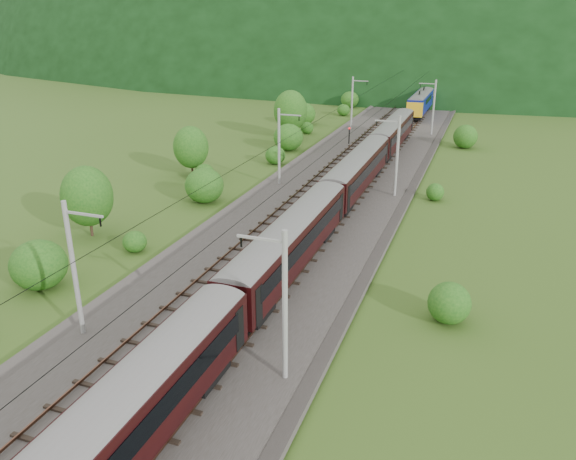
% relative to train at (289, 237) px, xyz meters
% --- Properties ---
extents(ground, '(600.00, 600.00, 0.00)m').
position_rel_train_xyz_m(ground, '(-2.40, -11.14, -3.21)').
color(ground, '#37541A').
rests_on(ground, ground).
extents(railbed, '(14.00, 220.00, 0.30)m').
position_rel_train_xyz_m(railbed, '(-2.40, -1.14, -3.06)').
color(railbed, '#38332D').
rests_on(railbed, ground).
extents(track_left, '(2.40, 220.00, 0.27)m').
position_rel_train_xyz_m(track_left, '(-4.80, -1.14, -2.84)').
color(track_left, '#513223').
rests_on(track_left, railbed).
extents(track_right, '(2.40, 220.00, 0.27)m').
position_rel_train_xyz_m(track_right, '(0.00, -1.14, -2.84)').
color(track_right, '#513223').
rests_on(track_right, railbed).
extents(catenary_left, '(2.54, 192.28, 8.00)m').
position_rel_train_xyz_m(catenary_left, '(-8.52, 20.86, 1.29)').
color(catenary_left, gray).
rests_on(catenary_left, railbed).
extents(catenary_right, '(2.54, 192.28, 8.00)m').
position_rel_train_xyz_m(catenary_right, '(3.72, 20.86, 1.29)').
color(catenary_right, gray).
rests_on(catenary_right, railbed).
extents(overhead_wires, '(4.83, 198.00, 0.03)m').
position_rel_train_xyz_m(overhead_wires, '(-2.40, -1.14, 3.89)').
color(overhead_wires, black).
rests_on(overhead_wires, ground).
extents(mountain_main, '(504.00, 360.00, 244.00)m').
position_rel_train_xyz_m(mountain_main, '(-2.40, 248.86, -3.21)').
color(mountain_main, black).
rests_on(mountain_main, ground).
extents(mountain_ridge, '(336.00, 280.00, 132.00)m').
position_rel_train_xyz_m(mountain_ridge, '(-122.40, 288.86, -3.21)').
color(mountain_ridge, black).
rests_on(mountain_ridge, ground).
extents(train, '(2.67, 146.91, 4.63)m').
position_rel_train_xyz_m(train, '(0.00, 0.00, 0.00)').
color(train, black).
rests_on(train, ground).
extents(hazard_post_near, '(0.18, 0.18, 1.72)m').
position_rel_train_xyz_m(hazard_post_near, '(-2.58, 17.99, -2.05)').
color(hazard_post_near, red).
rests_on(hazard_post_near, railbed).
extents(hazard_post_far, '(0.18, 0.18, 1.68)m').
position_rel_train_xyz_m(hazard_post_far, '(-2.01, 39.66, -2.07)').
color(hazard_post_far, red).
rests_on(hazard_post_far, railbed).
extents(signal, '(0.25, 0.25, 2.28)m').
position_rel_train_xyz_m(signal, '(-6.30, 42.35, -1.57)').
color(signal, black).
rests_on(signal, railbed).
extents(vegetation_left, '(10.41, 148.60, 7.06)m').
position_rel_train_xyz_m(vegetation_left, '(-16.49, 8.12, -0.56)').
color(vegetation_left, '#184F15').
rests_on(vegetation_left, ground).
extents(vegetation_right, '(6.09, 98.35, 2.91)m').
position_rel_train_xyz_m(vegetation_right, '(10.06, 4.97, -1.95)').
color(vegetation_right, '#184F15').
rests_on(vegetation_right, ground).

